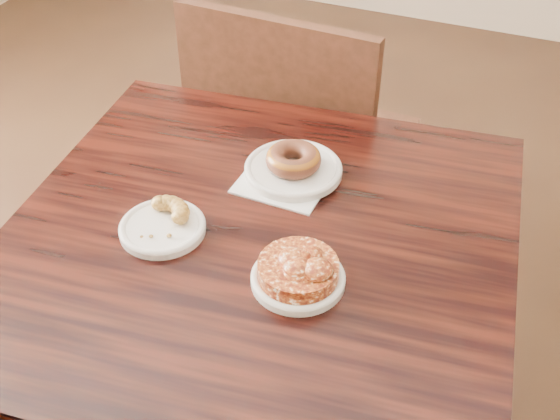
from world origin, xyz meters
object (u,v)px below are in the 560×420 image
at_px(chair_far, 310,147).
at_px(glazed_donut, 293,159).
at_px(cafe_table, 261,377).
at_px(cruller_fragment, 161,219).
at_px(apple_fritter, 298,267).

xyz_separation_m(chair_far, glazed_donut, (0.15, -0.50, 0.33)).
relative_size(cafe_table, cruller_fragment, 8.37).
bearing_deg(glazed_donut, chair_far, 106.37).
height_order(chair_far, glazed_donut, chair_far).
relative_size(glazed_donut, cruller_fragment, 1.02).
height_order(glazed_donut, apple_fritter, same).
height_order(chair_far, cruller_fragment, chair_far).
distance_m(chair_far, glazed_donut, 0.62).
relative_size(cafe_table, chair_far, 0.91).
bearing_deg(apple_fritter, cafe_table, 143.78).
height_order(cafe_table, chair_far, chair_far).
bearing_deg(cruller_fragment, chair_far, 90.56).
xyz_separation_m(cafe_table, chair_far, (-0.15, 0.68, 0.08)).
height_order(chair_far, apple_fritter, chair_far).
relative_size(apple_fritter, cruller_fragment, 1.67).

